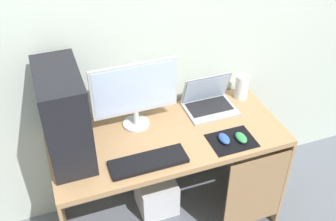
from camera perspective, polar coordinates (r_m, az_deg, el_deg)
name	(u,v)px	position (r m, az deg, el deg)	size (l,w,h in m)	color
ground_plane	(168,217)	(2.87, 0.00, -14.99)	(8.00, 8.00, 0.00)	slate
wall_back	(148,23)	(2.31, -2.93, 12.32)	(4.00, 0.05, 2.60)	beige
desk	(171,155)	(2.43, 0.50, -6.43)	(1.37, 0.61, 0.75)	#A37A51
pc_tower	(64,116)	(2.12, -14.60, -0.73)	(0.22, 0.44, 0.52)	black
monitor	(135,93)	(2.27, -4.77, 2.51)	(0.50, 0.16, 0.42)	#B7BCC6
laptop	(209,102)	(2.53, 5.84, 1.27)	(0.31, 0.24, 0.22)	#9EA3A8
speaker	(242,87)	(2.64, 10.49, 3.36)	(0.08, 0.08, 0.16)	white
keyboard	(148,162)	(2.15, -2.82, -7.31)	(0.42, 0.14, 0.02)	black
mousepad	(232,141)	(2.32, 9.09, -4.26)	(0.26, 0.20, 0.01)	black
mouse_left	(224,139)	(2.30, 8.03, -4.01)	(0.06, 0.10, 0.03)	#2D51B2
mouse_right	(241,138)	(2.32, 10.40, -3.83)	(0.06, 0.10, 0.03)	#338C4C
subwoofer	(156,194)	(2.84, -1.69, -11.82)	(0.26, 0.26, 0.26)	silver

